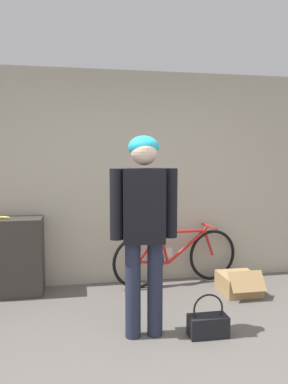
% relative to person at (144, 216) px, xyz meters
% --- Properties ---
extents(wall_back, '(8.00, 0.07, 2.60)m').
position_rel_person_xyz_m(wall_back, '(0.05, 1.48, 0.24)').
color(wall_back, '#B7AD99').
rests_on(wall_back, ground_plane).
extents(side_shelf, '(0.79, 0.37, 0.88)m').
position_rel_person_xyz_m(side_shelf, '(-1.34, 1.24, -0.63)').
color(side_shelf, '#38332D').
rests_on(side_shelf, ground_plane).
extents(person, '(0.58, 0.28, 1.74)m').
position_rel_person_xyz_m(person, '(0.00, 0.00, 0.00)').
color(person, '#23283D').
rests_on(person, ground_plane).
extents(bicycle, '(1.62, 0.46, 0.71)m').
position_rel_person_xyz_m(bicycle, '(0.64, 1.25, -0.72)').
color(bicycle, black).
rests_on(bicycle, ground_plane).
extents(handbag, '(0.34, 0.17, 0.38)m').
position_rel_person_xyz_m(handbag, '(0.55, -0.11, -0.96)').
color(handbag, black).
rests_on(handbag, ground_plane).
extents(cardboard_box, '(0.41, 0.52, 0.30)m').
position_rel_person_xyz_m(cardboard_box, '(1.26, 0.82, -0.95)').
color(cardboard_box, tan).
rests_on(cardboard_box, ground_plane).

